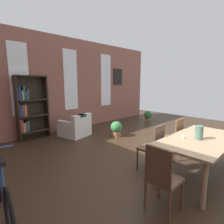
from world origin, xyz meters
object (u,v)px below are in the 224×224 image
vase_on_table (199,133)px  dining_chair_far_right (174,137)px  armchair_white (76,128)px  potted_plant_corner (148,115)px  dining_table (200,142)px  dining_chair_far_left (154,146)px  dining_chair_head_left (162,177)px  potted_plant_by_shelf (116,129)px  bicycle_second (3,193)px  bookshelf_tall (30,108)px

vase_on_table → dining_chair_far_right: 0.95m
armchair_white → potted_plant_corner: 3.66m
armchair_white → potted_plant_corner: size_ratio=2.11×
dining_table → armchair_white: dining_table is taller
vase_on_table → dining_chair_far_right: (0.52, 0.71, -0.36)m
vase_on_table → dining_chair_far_left: (-0.33, 0.71, -0.36)m
dining_chair_head_left → potted_plant_by_shelf: 3.45m
dining_table → vase_on_table: size_ratio=7.70×
dining_chair_far_left → armchair_white: (0.15, 3.08, -0.23)m
vase_on_table → armchair_white: 3.84m
potted_plant_by_shelf → bicycle_second: bearing=-157.8°
potted_plant_by_shelf → dining_chair_head_left: bearing=-125.1°
dining_chair_far_left → potted_plant_by_shelf: dining_chair_far_left is taller
dining_chair_far_right → dining_chair_head_left: bearing=-157.9°
dining_table → potted_plant_corner: bearing=45.6°
dining_chair_head_left → bicycle_second: bearing=138.9°
dining_chair_far_right → dining_chair_head_left: (-1.74, -0.71, 0.00)m
dining_table → dining_chair_head_left: (-1.32, 0.00, -0.16)m
dining_chair_far_left → bookshelf_tall: bookshelf_tall is taller
vase_on_table → dining_chair_far_right: size_ratio=0.26×
dining_chair_head_left → dining_chair_far_left: same height
dining_chair_far_right → potted_plant_corner: bearing=42.9°
dining_chair_head_left → bicycle_second: dining_chair_head_left is taller
armchair_white → potted_plant_corner: (3.65, -0.33, -0.02)m
dining_chair_head_left → potted_plant_by_shelf: dining_chair_head_left is taller
dining_chair_head_left → potted_plant_by_shelf: bearing=54.9°
vase_on_table → armchair_white: vase_on_table is taller
dining_table → vase_on_table: bearing=-180.0°
armchair_white → potted_plant_by_shelf: bearing=-46.4°
dining_chair_far_right → dining_chair_far_left: same height
potted_plant_by_shelf → potted_plant_corner: size_ratio=1.10×
vase_on_table → dining_chair_head_left: size_ratio=0.26×
dining_table → dining_chair_far_left: dining_chair_far_left is taller
dining_chair_far_right → bookshelf_tall: (-1.86, 3.79, 0.48)m
dining_table → dining_chair_far_left: bearing=120.6°
potted_plant_by_shelf → vase_on_table: bearing=-105.1°
vase_on_table → bicycle_second: bearing=153.9°
bookshelf_tall → potted_plant_by_shelf: (2.10, -1.69, -0.73)m
vase_on_table → potted_plant_by_shelf: (0.76, 2.81, -0.61)m
armchair_white → bicycle_second: (-2.62, -2.42, 0.06)m
bicycle_second → potted_plant_corner: 6.61m
dining_chair_head_left → dining_chair_far_right: bearing=22.1°
dining_chair_far_right → potted_plant_corner: dining_chair_far_right is taller
bookshelf_tall → potted_plant_corner: size_ratio=4.29×
dining_table → potted_plant_by_shelf: dining_table is taller
bicycle_second → potted_plant_by_shelf: bearing=22.2°
dining_chair_far_right → armchair_white: dining_chair_far_right is taller
bookshelf_tall → dining_chair_far_right: bearing=-63.9°
bicycle_second → dining_table: bearing=-25.3°
vase_on_table → dining_table: bearing=0.0°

